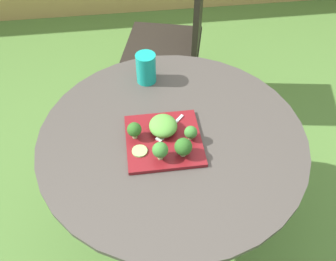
# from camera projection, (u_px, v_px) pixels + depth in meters

# --- Properties ---
(ground_plane) EXTENTS (12.00, 12.00, 0.00)m
(ground_plane) POSITION_uv_depth(u_px,v_px,m) (171.00, 233.00, 1.86)
(ground_plane) COLOR #4C7533
(patio_table) EXTENTS (0.97, 0.97, 0.74)m
(patio_table) POSITION_uv_depth(u_px,v_px,m) (172.00, 175.00, 1.50)
(patio_table) COLOR #423D38
(patio_table) RESTS_ON ground_plane
(patio_chair) EXTENTS (0.54, 0.54, 0.90)m
(patio_chair) POSITION_uv_depth(u_px,v_px,m) (178.00, 33.00, 2.15)
(patio_chair) COLOR black
(patio_chair) RESTS_ON ground_plane
(salad_plate) EXTENTS (0.26, 0.26, 0.01)m
(salad_plate) POSITION_uv_depth(u_px,v_px,m) (164.00, 140.00, 1.29)
(salad_plate) COLOR maroon
(salad_plate) RESTS_ON patio_table
(drinking_glass) EXTENTS (0.08, 0.08, 0.13)m
(drinking_glass) POSITION_uv_depth(u_px,v_px,m) (146.00, 70.00, 1.49)
(drinking_glass) COLOR #149989
(drinking_glass) RESTS_ON patio_table
(fork) EXTENTS (0.12, 0.12, 0.00)m
(fork) POSITION_uv_depth(u_px,v_px,m) (168.00, 130.00, 1.31)
(fork) COLOR silver
(fork) RESTS_ON salad_plate
(lettuce_mound) EXTENTS (0.10, 0.11, 0.05)m
(lettuce_mound) POSITION_uv_depth(u_px,v_px,m) (163.00, 126.00, 1.29)
(lettuce_mound) COLOR #519338
(lettuce_mound) RESTS_ON salad_plate
(broccoli_floret_0) EXTENTS (0.05, 0.05, 0.06)m
(broccoli_floret_0) POSITION_uv_depth(u_px,v_px,m) (134.00, 130.00, 1.26)
(broccoli_floret_0) COLOR #99B770
(broccoli_floret_0) RESTS_ON salad_plate
(broccoli_floret_1) EXTENTS (0.05, 0.05, 0.07)m
(broccoli_floret_1) POSITION_uv_depth(u_px,v_px,m) (160.00, 150.00, 1.20)
(broccoli_floret_1) COLOR #99B770
(broccoli_floret_1) RESTS_ON salad_plate
(broccoli_floret_2) EXTENTS (0.05, 0.05, 0.05)m
(broccoli_floret_2) POSITION_uv_depth(u_px,v_px,m) (191.00, 132.00, 1.27)
(broccoli_floret_2) COLOR #99B770
(broccoli_floret_2) RESTS_ON salad_plate
(broccoli_floret_3) EXTENTS (0.06, 0.06, 0.07)m
(broccoli_floret_3) POSITION_uv_depth(u_px,v_px,m) (183.00, 147.00, 1.21)
(broccoli_floret_3) COLOR #99B770
(broccoli_floret_3) RESTS_ON salad_plate
(cucumber_slice_0) EXTENTS (0.05, 0.05, 0.01)m
(cucumber_slice_0) POSITION_uv_depth(u_px,v_px,m) (140.00, 151.00, 1.25)
(cucumber_slice_0) COLOR #8EB766
(cucumber_slice_0) RESTS_ON salad_plate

